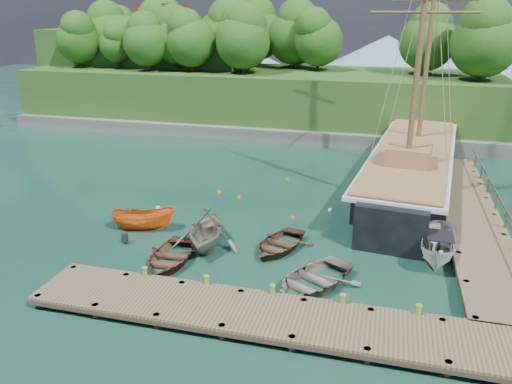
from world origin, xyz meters
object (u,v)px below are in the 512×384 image
Objects in this scene: rowboat_2 at (278,249)px; cabin_boat_white at (437,261)px; rowboat_1 at (207,247)px; rowboat_3 at (312,287)px; motorboat_orange at (144,229)px; schooner at (411,172)px; rowboat_0 at (170,262)px.

rowboat_2 is 8.17m from cabin_boat_white.
rowboat_1 is 0.91× the size of rowboat_3.
motorboat_orange reaches higher than rowboat_2.
schooner reaches higher than motorboat_orange.
cabin_boat_white is (11.95, 1.53, 0.00)m from rowboat_1.
rowboat_3 is 7.15m from cabin_boat_white.
rowboat_0 is 19.28m from schooner.
rowboat_3 is 1.06× the size of cabin_boat_white.
rowboat_0 is at bearing -127.24° from rowboat_1.
rowboat_0 is at bearing -152.96° from motorboat_orange.
motorboat_orange is at bearing -171.94° from cabin_boat_white.
cabin_boat_white is (13.15, 3.69, 0.00)m from rowboat_0.
rowboat_3 is 16.25m from schooner.
rowboat_0 is 0.99× the size of rowboat_1.
cabin_boat_white reaches higher than rowboat_0.
rowboat_3 is at bearing -31.32° from rowboat_1.
rowboat_0 is 7.36m from rowboat_3.
rowboat_0 is at bearing -154.18° from rowboat_3.
schooner is (-1.14, 11.35, 1.21)m from cabin_boat_white.
rowboat_0 is 1.05× the size of rowboat_2.
rowboat_1 is 16.85m from schooner.
rowboat_2 is at bearing 25.91° from rowboat_0.
schooner is (15.19, 11.63, 1.21)m from motorboat_orange.
schooner reaches higher than rowboat_0.
rowboat_1 is 6.69m from rowboat_3.
rowboat_1 reaches higher than rowboat_3.
cabin_boat_white is 11.47m from schooner.
cabin_boat_white reaches higher than motorboat_orange.
cabin_boat_white reaches higher than rowboat_3.
motorboat_orange is at bearing -170.67° from rowboat_3.
cabin_boat_white is 0.15× the size of schooner.
rowboat_1 reaches higher than motorboat_orange.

